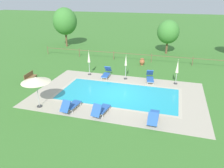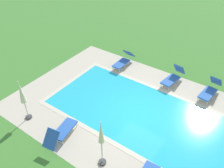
% 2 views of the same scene
% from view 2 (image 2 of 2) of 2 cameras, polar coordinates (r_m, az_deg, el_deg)
% --- Properties ---
extents(ground_plane, '(160.00, 160.00, 0.00)m').
position_cam_2_polar(ground_plane, '(11.93, 6.87, -7.14)').
color(ground_plane, '#3D752D').
extents(pool_deck_paving, '(13.30, 8.43, 0.01)m').
position_cam_2_polar(pool_deck_paving, '(11.92, 6.87, -7.13)').
color(pool_deck_paving, '#B2A893').
rests_on(pool_deck_paving, ground).
extents(swimming_pool_water, '(9.32, 4.45, 0.01)m').
position_cam_2_polar(swimming_pool_water, '(11.92, 6.87, -7.12)').
color(swimming_pool_water, '#23A8C1').
rests_on(swimming_pool_water, ground).
extents(pool_coping_rim, '(9.80, 4.93, 0.01)m').
position_cam_2_polar(pool_coping_rim, '(11.92, 6.87, -7.11)').
color(pool_coping_rim, '#C0B59F').
rests_on(pool_coping_rim, ground).
extents(sun_lounger_north_near_steps, '(0.92, 1.96, 0.96)m').
position_cam_2_polar(sun_lounger_north_near_steps, '(10.70, -12.54, -11.53)').
color(sun_lounger_north_near_steps, '#2856A8').
rests_on(sun_lounger_north_near_steps, ground).
extents(sun_lounger_north_mid, '(0.81, 1.91, 0.99)m').
position_cam_2_polar(sun_lounger_north_mid, '(13.73, 23.17, -1.37)').
color(sun_lounger_north_mid, '#2856A8').
rests_on(sun_lounger_north_mid, ground).
extents(sun_lounger_north_end, '(0.60, 1.95, 0.90)m').
position_cam_2_polar(sun_lounger_north_end, '(15.21, 2.87, 5.82)').
color(sun_lounger_north_end, '#2856A8').
rests_on(sun_lounger_north_end, ground).
extents(sun_lounger_south_near_corner, '(0.85, 1.89, 1.01)m').
position_cam_2_polar(sun_lounger_south_near_corner, '(14.07, 14.92, 1.69)').
color(sun_lounger_south_near_corner, '#2856A8').
rests_on(sun_lounger_south_near_corner, ground).
extents(patio_umbrella_closed_row_mid_west, '(0.32, 0.32, 2.41)m').
position_cam_2_polar(patio_umbrella_closed_row_mid_west, '(8.71, -2.67, -13.07)').
color(patio_umbrella_closed_row_mid_west, '#383838').
rests_on(patio_umbrella_closed_row_mid_west, ground).
extents(patio_umbrella_closed_row_centre, '(0.32, 0.32, 2.27)m').
position_cam_2_polar(patio_umbrella_closed_row_centre, '(11.39, -21.45, -2.49)').
color(patio_umbrella_closed_row_centre, '#383838').
rests_on(patio_umbrella_closed_row_centre, ground).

